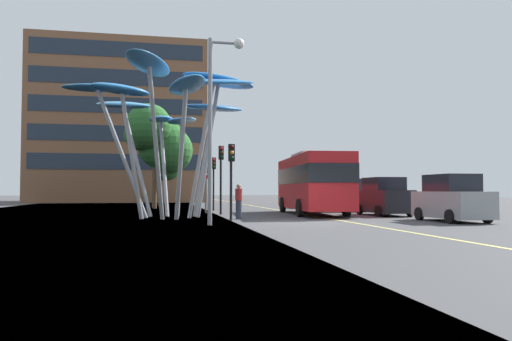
{
  "coord_description": "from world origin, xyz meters",
  "views": [
    {
      "loc": [
        -6.2,
        -20.63,
        1.4
      ],
      "look_at": [
        -1.0,
        6.11,
        2.5
      ],
      "focal_mm": 34.5,
      "sensor_mm": 36.0,
      "label": 1
    }
  ],
  "objects_px": {
    "car_parked_far": "(347,196)",
    "pedestrian": "(239,201)",
    "traffic_light_island_mid": "(214,172)",
    "no_entry_sign": "(206,184)",
    "leaf_sculpture": "(173,103)",
    "car_side_street": "(321,194)",
    "car_parked_near": "(451,200)",
    "traffic_light_kerb_near": "(231,165)",
    "traffic_light_opposite": "(206,174)",
    "traffic_light_kerb_far": "(221,165)",
    "street_lamp": "(218,105)",
    "red_bus": "(312,181)",
    "car_parked_mid": "(384,198)"
  },
  "relations": [
    {
      "from": "car_parked_far",
      "to": "no_entry_sign",
      "type": "xyz_separation_m",
      "value": [
        -9.7,
        -1.29,
        0.78
      ]
    },
    {
      "from": "car_parked_far",
      "to": "pedestrian",
      "type": "height_order",
      "value": "car_parked_far"
    },
    {
      "from": "traffic_light_opposite",
      "to": "car_parked_mid",
      "type": "height_order",
      "value": "traffic_light_opposite"
    },
    {
      "from": "traffic_light_opposite",
      "to": "traffic_light_island_mid",
      "type": "bearing_deg",
      "value": -17.12
    },
    {
      "from": "car_parked_mid",
      "to": "street_lamp",
      "type": "distance_m",
      "value": 12.16
    },
    {
      "from": "red_bus",
      "to": "car_parked_near",
      "type": "relative_size",
      "value": 2.44
    },
    {
      "from": "street_lamp",
      "to": "no_entry_sign",
      "type": "bearing_deg",
      "value": 87.49
    },
    {
      "from": "traffic_light_island_mid",
      "to": "no_entry_sign",
      "type": "xyz_separation_m",
      "value": [
        -0.87,
        -3.6,
        -0.86
      ]
    },
    {
      "from": "traffic_light_kerb_near",
      "to": "traffic_light_opposite",
      "type": "height_order",
      "value": "traffic_light_kerb_near"
    },
    {
      "from": "leaf_sculpture",
      "to": "no_entry_sign",
      "type": "xyz_separation_m",
      "value": [
        2.11,
        4.6,
        -4.14
      ]
    },
    {
      "from": "car_parked_mid",
      "to": "car_side_street",
      "type": "distance_m",
      "value": 12.04
    },
    {
      "from": "car_parked_mid",
      "to": "no_entry_sign",
      "type": "distance_m",
      "value": 10.6
    },
    {
      "from": "car_parked_near",
      "to": "car_side_street",
      "type": "xyz_separation_m",
      "value": [
        -0.22,
        17.68,
        0.09
      ]
    },
    {
      "from": "car_side_street",
      "to": "street_lamp",
      "type": "relative_size",
      "value": 0.57
    },
    {
      "from": "traffic_light_island_mid",
      "to": "car_side_street",
      "type": "height_order",
      "value": "traffic_light_island_mid"
    },
    {
      "from": "street_lamp",
      "to": "no_entry_sign",
      "type": "relative_size",
      "value": 2.85
    },
    {
      "from": "car_parked_near",
      "to": "car_side_street",
      "type": "height_order",
      "value": "car_side_street"
    },
    {
      "from": "car_side_street",
      "to": "leaf_sculpture",
      "type": "bearing_deg",
      "value": -134.82
    },
    {
      "from": "red_bus",
      "to": "car_parked_near",
      "type": "bearing_deg",
      "value": -61.02
    },
    {
      "from": "car_parked_near",
      "to": "car_side_street",
      "type": "relative_size",
      "value": 0.92
    },
    {
      "from": "pedestrian",
      "to": "car_parked_mid",
      "type": "bearing_deg",
      "value": 13.75
    },
    {
      "from": "traffic_light_opposite",
      "to": "car_side_street",
      "type": "bearing_deg",
      "value": 21.3
    },
    {
      "from": "traffic_light_kerb_far",
      "to": "car_parked_mid",
      "type": "relative_size",
      "value": 0.98
    },
    {
      "from": "car_parked_near",
      "to": "street_lamp",
      "type": "relative_size",
      "value": 0.52
    },
    {
      "from": "traffic_light_island_mid",
      "to": "no_entry_sign",
      "type": "bearing_deg",
      "value": -103.55
    },
    {
      "from": "traffic_light_island_mid",
      "to": "car_parked_far",
      "type": "bearing_deg",
      "value": -14.62
    },
    {
      "from": "car_parked_near",
      "to": "no_entry_sign",
      "type": "distance_m",
      "value": 14.38
    },
    {
      "from": "car_parked_mid",
      "to": "car_parked_far",
      "type": "height_order",
      "value": "car_parked_far"
    },
    {
      "from": "red_bus",
      "to": "street_lamp",
      "type": "bearing_deg",
      "value": -130.11
    },
    {
      "from": "traffic_light_kerb_far",
      "to": "pedestrian",
      "type": "xyz_separation_m",
      "value": [
        0.29,
        -4.78,
        -2.01
      ]
    },
    {
      "from": "traffic_light_island_mid",
      "to": "car_parked_near",
      "type": "bearing_deg",
      "value": -56.21
    },
    {
      "from": "traffic_light_island_mid",
      "to": "car_parked_mid",
      "type": "xyz_separation_m",
      "value": [
        8.66,
        -8.16,
        -1.65
      ]
    },
    {
      "from": "red_bus",
      "to": "traffic_light_kerb_near",
      "type": "relative_size",
      "value": 2.77
    },
    {
      "from": "car_parked_far",
      "to": "traffic_light_kerb_near",
      "type": "bearing_deg",
      "value": -135.93
    },
    {
      "from": "pedestrian",
      "to": "no_entry_sign",
      "type": "bearing_deg",
      "value": 98.48
    },
    {
      "from": "traffic_light_kerb_near",
      "to": "no_entry_sign",
      "type": "bearing_deg",
      "value": 93.7
    },
    {
      "from": "car_parked_near",
      "to": "street_lamp",
      "type": "distance_m",
      "value": 11.25
    },
    {
      "from": "traffic_light_island_mid",
      "to": "street_lamp",
      "type": "distance_m",
      "value": 14.15
    },
    {
      "from": "car_side_street",
      "to": "no_entry_sign",
      "type": "height_order",
      "value": "no_entry_sign"
    },
    {
      "from": "car_parked_near",
      "to": "car_parked_far",
      "type": "xyz_separation_m",
      "value": [
        -0.4,
        11.49,
        0.02
      ]
    },
    {
      "from": "traffic_light_island_mid",
      "to": "pedestrian",
      "type": "bearing_deg",
      "value": -89.3
    },
    {
      "from": "traffic_light_kerb_far",
      "to": "street_lamp",
      "type": "height_order",
      "value": "street_lamp"
    },
    {
      "from": "traffic_light_kerb_near",
      "to": "pedestrian",
      "type": "bearing_deg",
      "value": 62.82
    },
    {
      "from": "car_parked_far",
      "to": "street_lamp",
      "type": "distance_m",
      "value": 15.9
    },
    {
      "from": "car_parked_far",
      "to": "leaf_sculpture",
      "type": "bearing_deg",
      "value": -153.51
    },
    {
      "from": "leaf_sculpture",
      "to": "car_side_street",
      "type": "relative_size",
      "value": 2.48
    },
    {
      "from": "traffic_light_kerb_near",
      "to": "street_lamp",
      "type": "relative_size",
      "value": 0.46
    },
    {
      "from": "leaf_sculpture",
      "to": "car_parked_mid",
      "type": "xyz_separation_m",
      "value": [
        11.65,
        0.04,
        -4.94
      ]
    },
    {
      "from": "red_bus",
      "to": "car_side_street",
      "type": "bearing_deg",
      "value": 68.89
    },
    {
      "from": "traffic_light_kerb_near",
      "to": "traffic_light_island_mid",
      "type": "distance_m",
      "value": 11.22
    }
  ]
}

